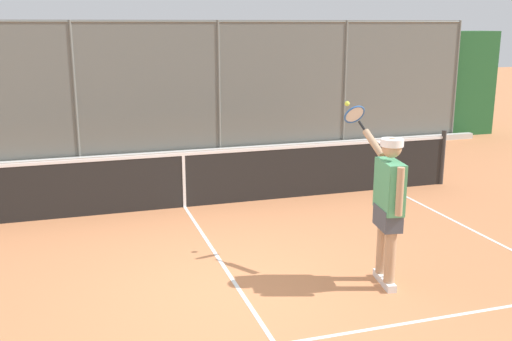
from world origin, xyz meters
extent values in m
plane|color=#C67A4C|center=(0.00, 0.00, 0.00)|extent=(60.00, 60.00, 0.00)
cube|color=white|center=(0.00, -1.16, 0.00)|extent=(0.05, 4.77, 0.01)
cylinder|color=slate|center=(-8.24, -7.65, 1.58)|extent=(0.07, 0.07, 3.16)
cylinder|color=slate|center=(-4.94, -7.65, 1.58)|extent=(0.07, 0.07, 3.16)
cylinder|color=slate|center=(-1.65, -7.65, 1.58)|extent=(0.07, 0.07, 3.16)
cylinder|color=slate|center=(1.65, -7.65, 1.58)|extent=(0.07, 0.07, 3.16)
cylinder|color=slate|center=(0.00, -7.65, 3.12)|extent=(16.48, 0.05, 0.05)
cube|color=slate|center=(0.00, -7.65, 1.58)|extent=(16.48, 0.02, 3.16)
cube|color=#235B2D|center=(0.00, -8.30, 1.44)|extent=(19.48, 0.90, 2.88)
cube|color=silver|center=(0.00, -7.47, 0.07)|extent=(17.48, 0.18, 0.15)
cylinder|color=#2D2D2D|center=(-5.12, -3.55, 0.54)|extent=(0.09, 0.09, 1.07)
cube|color=black|center=(0.00, -3.55, 0.46)|extent=(10.16, 0.02, 0.91)
cube|color=white|center=(0.00, -3.55, 0.94)|extent=(10.16, 0.04, 0.05)
cube|color=white|center=(0.00, -3.55, 0.46)|extent=(0.05, 0.04, 0.91)
cube|color=silver|center=(-1.71, 0.41, 0.04)|extent=(0.15, 0.27, 0.09)
cylinder|color=tan|center=(-1.71, 0.41, 0.51)|extent=(0.13, 0.13, 0.84)
cube|color=silver|center=(-1.76, 0.13, 0.04)|extent=(0.15, 0.27, 0.09)
cylinder|color=tan|center=(-1.76, 0.13, 0.51)|extent=(0.13, 0.13, 0.84)
cube|color=#474C56|center=(-1.74, 0.27, 0.85)|extent=(0.29, 0.47, 0.26)
cube|color=#4C9E6B|center=(-1.74, 0.27, 1.23)|extent=(0.29, 0.54, 0.61)
cylinder|color=tan|center=(-1.69, 0.58, 1.26)|extent=(0.08, 0.08, 0.56)
cylinder|color=tan|center=(-1.76, -0.21, 1.66)|extent=(0.13, 0.41, 0.31)
sphere|color=tan|center=(-1.74, 0.27, 1.69)|extent=(0.23, 0.23, 0.23)
cylinder|color=white|center=(-1.74, 0.27, 1.76)|extent=(0.31, 0.31, 0.09)
cube|color=white|center=(-1.76, 0.14, 1.72)|extent=(0.23, 0.24, 0.02)
cylinder|color=black|center=(-1.73, -0.47, 1.82)|extent=(0.05, 0.17, 0.13)
torus|color=#28569E|center=(-1.71, -0.65, 1.95)|extent=(0.31, 0.22, 0.26)
cylinder|color=silver|center=(-1.71, -0.65, 1.95)|extent=(0.26, 0.17, 0.21)
sphere|color=#D6E042|center=(-1.69, -0.83, 2.07)|extent=(0.07, 0.07, 0.07)
camera|label=1|loc=(1.77, 6.22, 3.09)|focal=41.85mm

